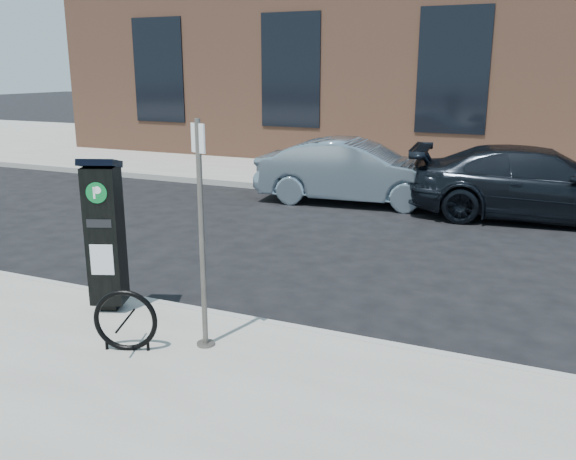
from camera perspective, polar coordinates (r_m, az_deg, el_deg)
The scene contains 10 objects.
ground at distance 7.42m, azimuth -1.93°, elevation -9.54°, with size 120.00×120.00×0.00m, color black.
sidewalk_far at distance 20.51m, azimuth 15.54°, elevation 5.95°, with size 60.00×12.00×0.15m, color gray.
curb_near at distance 7.38m, azimuth -2.01°, elevation -9.07°, with size 60.00×0.12×0.16m, color #9E9B93.
curb_far at distance 14.71m, azimuth 11.89°, elevation 2.82°, with size 60.00×0.12×0.16m, color #9E9B93.
building at distance 23.28m, azimuth 17.47°, elevation 16.89°, with size 28.00×10.05×8.25m.
parking_kiosk at distance 7.72m, azimuth -16.75°, elevation -0.28°, with size 0.55×0.52×1.91m.
sign_pole at distance 6.39m, azimuth -8.07°, elevation -0.74°, with size 0.21×0.20×2.44m.
bike_rack at distance 6.73m, azimuth -14.96°, elevation -8.21°, with size 0.66×0.30×0.69m.
car_silver at distance 14.33m, azimuth 6.26°, elevation 5.45°, with size 1.57×4.50×1.48m, color gray.
car_dark at distance 13.67m, azimuth 22.33°, elevation 4.01°, with size 2.11×5.18×1.50m, color black.
Camera 1 is at (2.98, -6.07, 3.07)m, focal length 38.00 mm.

